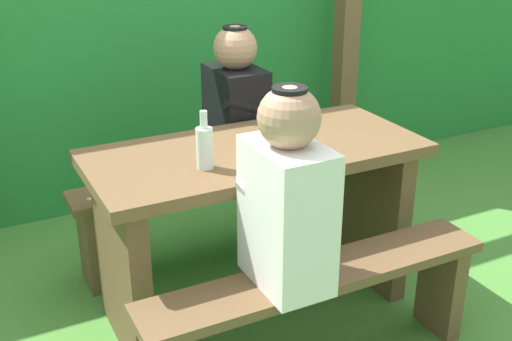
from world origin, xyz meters
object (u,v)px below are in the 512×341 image
Objects in this scene: bench_far at (210,197)px; bottle_right at (204,146)px; picnic_table at (256,202)px; drinking_glass at (255,150)px; bench_near at (317,301)px; bottle_left at (275,126)px; person_white_shirt at (287,197)px; cell_phone at (306,150)px; person_black_coat at (236,106)px.

bench_far is 6.15× the size of bottle_right.
bench_far is at bearing 90.00° from picnic_table.
bottle_right is at bearing 177.67° from drinking_glass.
bottle_right reaches higher than bench_near.
drinking_glass is 0.17m from bottle_left.
picnic_table is 1.00× the size of bench_far.
person_white_shirt is 0.52m from bottle_left.
person_white_shirt reaches higher than cell_phone.
bench_far is at bearing 113.32° from cell_phone.
drinking_glass is 0.35× the size of bottle_right.
cell_phone is (0.43, -0.02, -0.08)m from bottle_right.
bottle_left is at bearing -98.55° from person_black_coat.
bench_far is 10.00× the size of cell_phone.
person_black_coat reaches higher than picnic_table.
bottle_left is 0.35m from bottle_right.
cell_phone is at bearing -3.90° from drinking_glass.
person_white_shirt is at bearing 178.64° from bench_near.
bench_far is 6.14× the size of bottle_left.
bottle_left is at bearing 142.52° from cell_phone.
person_black_coat is at bearing 81.64° from bench_near.
picnic_table is 0.45m from bottle_right.
person_black_coat is (0.15, 0.51, 0.27)m from picnic_table.
person_black_coat is 3.16× the size of bottle_left.
person_white_shirt is (-0.14, -1.02, 0.47)m from bench_far.
person_black_coat is at bearing -1.27° from bench_far.
person_black_coat reaches higher than bench_far.
drinking_glass is at bearing -119.27° from picnic_table.
bottle_left is at bearing 31.91° from drinking_glass.
drinking_glass reaches higher than bench_far.
picnic_table is 0.55m from bench_near.
bench_near is 17.60× the size of drinking_glass.
person_black_coat is 0.66m from drinking_glass.
bench_near is 0.61m from cell_phone.
bench_far is 1.13m from person_white_shirt.
bench_far is (0.00, 0.51, -0.19)m from picnic_table.
drinking_glass is 0.23m from cell_phone.
picnic_table is 17.60× the size of drinking_glass.
person_white_shirt is 3.16× the size of bottle_right.
bottle_right is (-0.34, -0.07, -0.00)m from bottle_left.
picnic_table reaches higher than bench_far.
drinking_glass is at bearing -96.00° from bench_far.
bench_near is 0.72m from bottle_right.
bench_far is 1.95× the size of person_white_shirt.
person_white_shirt is at bearing -113.79° from bottle_left.
person_white_shirt is at bearing -71.40° from bottle_right.
bottle_left is 1.63× the size of cell_phone.
drinking_glass is at bearing -2.33° from bottle_right.
person_black_coat is (0.15, 1.02, 0.47)m from bench_near.
bottle_left reaches higher than drinking_glass.
drinking_glass is 0.35× the size of bottle_left.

